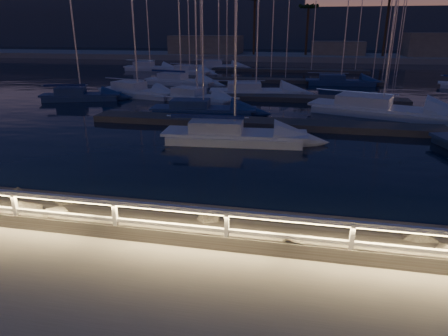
{
  "coord_description": "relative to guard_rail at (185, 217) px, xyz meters",
  "views": [
    {
      "loc": [
        2.73,
        -8.71,
        5.27
      ],
      "look_at": [
        0.11,
        4.0,
        0.72
      ],
      "focal_mm": 32.0,
      "sensor_mm": 36.0,
      "label": 1
    }
  ],
  "objects": [
    {
      "name": "sailboat_b",
      "position": [
        -1.1,
        11.98,
        -0.94
      ],
      "size": [
        7.91,
        2.94,
        13.2
      ],
      "rotation": [
        0.0,
        0.0,
        0.08
      ],
      "color": "silver",
      "rests_on": "ground"
    },
    {
      "name": "sailboat_m",
      "position": [
        -10.75,
        51.94,
        -0.91
      ],
      "size": [
        7.93,
        4.61,
        13.13
      ],
      "rotation": [
        0.0,
        0.0,
        0.34
      ],
      "color": "silver",
      "rests_on": "ground"
    },
    {
      "name": "sailboat_h",
      "position": [
        7.86,
        21.18,
        -0.9
      ],
      "size": [
        10.45,
        6.04,
        17.09
      ],
      "rotation": [
        0.0,
        0.0,
        -0.34
      ],
      "color": "silver",
      "rests_on": "ground"
    },
    {
      "name": "sailboat_c",
      "position": [
        -4.57,
        18.72,
        -0.97
      ],
      "size": [
        7.63,
        2.93,
        12.64
      ],
      "rotation": [
        0.0,
        0.0,
        0.09
      ],
      "color": "navy",
      "rests_on": "ground"
    },
    {
      "name": "sailboat_n",
      "position": [
        -13.17,
        44.8,
        -0.96
      ],
      "size": [
        7.27,
        4.25,
        11.99
      ],
      "rotation": [
        0.0,
        0.0,
        -0.34
      ],
      "color": "silver",
      "rests_on": "ground"
    },
    {
      "name": "palm_center",
      "position": [
        2.07,
        73.0,
        8.01
      ],
      "size": [
        3.0,
        3.0,
        9.7
      ],
      "color": "#463621",
      "rests_on": "ground"
    },
    {
      "name": "ground",
      "position": [
        0.07,
        0.0,
        -0.77
      ],
      "size": [
        400.0,
        400.0,
        0.0
      ],
      "primitive_type": "plane",
      "color": "gray",
      "rests_on": "ground"
    },
    {
      "name": "sailboat_j",
      "position": [
        -10.98,
        33.82,
        -0.92
      ],
      "size": [
        8.39,
        3.88,
        13.81
      ],
      "rotation": [
        0.0,
        0.0,
        -0.19
      ],
      "color": "silver",
      "rests_on": "ground"
    },
    {
      "name": "harbor_water",
      "position": [
        0.07,
        31.22,
        -1.74
      ],
      "size": [
        400.0,
        440.0,
        0.6
      ],
      "color": "black",
      "rests_on": "ground"
    },
    {
      "name": "sailboat_i",
      "position": [
        -20.14,
        47.91,
        -0.91
      ],
      "size": [
        7.67,
        2.41,
        13.05
      ],
      "rotation": [
        0.0,
        0.0,
        0.01
      ],
      "color": "silver",
      "rests_on": "ground"
    },
    {
      "name": "guard_rail",
      "position": [
        0.0,
        0.0,
        0.0
      ],
      "size": [
        44.11,
        0.12,
        1.06
      ],
      "color": "white",
      "rests_on": "ground"
    },
    {
      "name": "far_shore",
      "position": [
        -0.06,
        74.05,
        -0.48
      ],
      "size": [
        160.0,
        14.0,
        5.2
      ],
      "color": "gray",
      "rests_on": "ground"
    },
    {
      "name": "floating_docks",
      "position": [
        0.07,
        32.5,
        -1.17
      ],
      "size": [
        22.0,
        36.0,
        0.4
      ],
      "color": "#625751",
      "rests_on": "ground"
    },
    {
      "name": "distant_hills",
      "position": [
        -22.06,
        133.69,
        3.96
      ],
      "size": [
        230.0,
        37.5,
        18.0
      ],
      "color": "#364254",
      "rests_on": "ground"
    },
    {
      "name": "sailboat_g",
      "position": [
        -2.01,
        27.94,
        -0.93
      ],
      "size": [
        8.7,
        3.92,
        14.27
      ],
      "rotation": [
        0.0,
        0.0,
        0.18
      ],
      "color": "silver",
      "rests_on": "ground"
    },
    {
      "name": "sailboat_k",
      "position": [
        6.17,
        37.34,
        -0.96
      ],
      "size": [
        7.63,
        2.56,
        12.8
      ],
      "rotation": [
        0.0,
        0.0,
        0.03
      ],
      "color": "navy",
      "rests_on": "ground"
    },
    {
      "name": "sailboat_a",
      "position": [
        -16.41,
        22.55,
        -0.95
      ],
      "size": [
        6.85,
        3.92,
        11.33
      ],
      "rotation": [
        0.0,
        0.0,
        0.33
      ],
      "color": "navy",
      "rests_on": "ground"
    },
    {
      "name": "palm_left",
      "position": [
        -7.93,
        72.0,
        9.36
      ],
      "size": [
        3.0,
        3.0,
        11.2
      ],
      "color": "#463621",
      "rests_on": "ground"
    },
    {
      "name": "sailboat_e",
      "position": [
        -12.44,
        25.51,
        -0.91
      ],
      "size": [
        8.04,
        4.13,
        13.27
      ],
      "rotation": [
        0.0,
        0.0,
        -0.25
      ],
      "color": "silver",
      "rests_on": "ground"
    },
    {
      "name": "sailboat_f",
      "position": [
        -6.41,
        23.92,
        -0.96
      ],
      "size": [
        7.42,
        4.56,
        12.28
      ],
      "rotation": [
        0.0,
        0.0,
        -0.38
      ],
      "color": "silver",
      "rests_on": "ground"
    }
  ]
}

